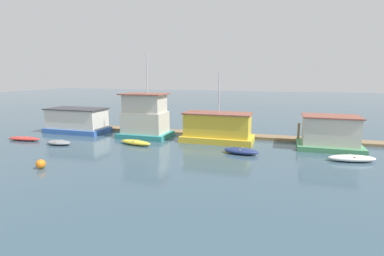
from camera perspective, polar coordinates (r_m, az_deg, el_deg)
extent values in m
plane|color=#385160|center=(32.17, 0.53, -2.16)|extent=(200.00, 200.00, 0.00)
cube|color=#846B4C|center=(34.63, 1.79, -1.03)|extent=(42.40, 1.82, 0.30)
cube|color=#3866B7|center=(38.71, -20.93, -0.32)|extent=(7.18, 3.81, 0.56)
cube|color=silver|center=(38.50, -21.05, 1.71)|extent=(6.62, 3.25, 2.22)
cube|color=#38383D|center=(38.36, -21.16, 3.44)|extent=(6.92, 3.55, 0.12)
cube|color=teal|center=(33.77, -8.84, -1.24)|extent=(5.47, 3.98, 0.52)
cube|color=beige|center=(33.53, -8.90, 1.10)|extent=(4.57, 3.08, 2.27)
cube|color=beige|center=(33.27, -9.00, 4.67)|extent=(4.20, 2.71, 1.92)
cube|color=brown|center=(33.19, -9.05, 6.42)|extent=(4.87, 3.38, 0.12)
cylinder|color=#B2B2B7|center=(32.97, -8.58, 10.29)|extent=(0.12, 0.12, 4.35)
cube|color=gold|center=(31.17, 4.84, -2.02)|extent=(7.34, 3.58, 0.61)
cube|color=gold|center=(30.89, 4.88, 0.61)|extent=(6.59, 2.83, 2.29)
cube|color=brown|center=(30.72, 4.91, 2.82)|extent=(6.89, 3.13, 0.12)
cylinder|color=#B2B2B7|center=(30.51, 5.15, 6.69)|extent=(0.12, 0.12, 4.03)
cube|color=#4C9360|center=(30.92, 24.58, -3.15)|extent=(5.72, 4.18, 0.46)
cube|color=beige|center=(30.63, 24.78, -0.43)|extent=(4.72, 3.18, 2.53)
cube|color=brown|center=(30.44, 24.97, 2.03)|extent=(5.02, 3.48, 0.12)
ellipsoid|color=red|center=(36.17, -29.32, -1.77)|extent=(3.77, 1.31, 0.40)
cube|color=#997F60|center=(36.15, -29.34, -1.55)|extent=(0.23, 0.87, 0.08)
ellipsoid|color=gray|center=(32.49, -24.03, -2.54)|extent=(2.61, 1.32, 0.43)
cube|color=#997F60|center=(32.46, -24.05, -2.28)|extent=(0.16, 1.11, 0.08)
ellipsoid|color=yellow|center=(30.08, -10.68, -2.72)|extent=(3.67, 1.67, 0.49)
cube|color=#997F60|center=(30.04, -10.69, -2.40)|extent=(0.32, 0.86, 0.08)
ellipsoid|color=navy|center=(26.55, 9.34, -4.35)|extent=(3.18, 1.66, 0.52)
cube|color=#997F60|center=(26.51, 9.35, -3.97)|extent=(0.29, 1.12, 0.08)
ellipsoid|color=white|center=(27.19, 28.15, -5.10)|extent=(3.81, 1.92, 0.52)
cube|color=#997F60|center=(27.15, 28.18, -4.73)|extent=(0.36, 1.05, 0.08)
cylinder|color=brown|center=(32.60, 26.77, -1.36)|extent=(0.28, 0.28, 1.93)
cylinder|color=#846B4C|center=(32.15, 19.62, -0.91)|extent=(0.23, 0.23, 2.04)
cylinder|color=brown|center=(40.02, -19.52, 0.86)|extent=(0.23, 0.23, 1.62)
sphere|color=orange|center=(24.85, -26.85, -6.14)|extent=(0.69, 0.69, 0.69)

